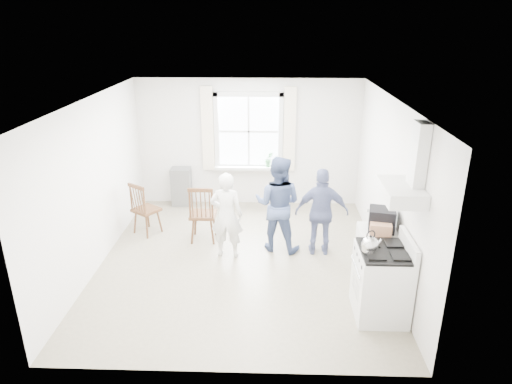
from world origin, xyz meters
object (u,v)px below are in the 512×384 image
stereo_stack (382,219)px  windsor_chair_b (141,204)px  gas_stove (382,282)px  person_left (227,215)px  person_mid (278,204)px  person_right (322,212)px  low_cabinet (375,258)px  windsor_chair_a (202,209)px

stereo_stack → windsor_chair_b: (-3.86, 1.54, -0.46)m
stereo_stack → gas_stove: bearing=-98.4°
gas_stove → person_left: bearing=144.9°
person_mid → person_right: person_mid is taller
stereo_stack → person_left: bearing=160.1°
gas_stove → low_cabinet: bearing=84.3°
gas_stove → person_mid: person_mid is taller
person_left → person_right: size_ratio=0.98×
person_mid → person_right: (0.71, -0.14, -0.08)m
windsor_chair_a → gas_stove: bearing=-37.0°
windsor_chair_b → person_left: bearing=-24.5°
low_cabinet → person_left: bearing=159.8°
stereo_stack → person_right: bearing=127.1°
windsor_chair_b → person_mid: person_mid is taller
person_right → person_left: bearing=6.7°
low_cabinet → stereo_stack: bearing=1.8°
windsor_chair_b → person_right: person_right is taller
person_mid → stereo_stack: bearing=158.0°
gas_stove → windsor_chair_b: (-3.76, 2.25, 0.12)m
person_left → person_mid: person_mid is taller
low_cabinet → person_mid: 1.82m
person_right → windsor_chair_a: bearing=-7.5°
stereo_stack → windsor_chair_b: bearing=158.2°
low_cabinet → windsor_chair_b: bearing=158.0°
low_cabinet → person_mid: person_mid is taller
gas_stove → person_left: 2.65m
windsor_chair_a → person_right: bearing=-9.0°
person_left → windsor_chair_a: bearing=-39.0°
low_cabinet → person_mid: (-1.40, 1.10, 0.37)m
low_cabinet → person_mid: bearing=142.0°
person_left → low_cabinet: bearing=165.1°
low_cabinet → person_left: size_ratio=0.62×
low_cabinet → windsor_chair_b: windsor_chair_b is taller
windsor_chair_b → stereo_stack: bearing=-21.8°
windsor_chair_b → low_cabinet: bearing=-22.0°
gas_stove → windsor_chair_b: 4.38m
low_cabinet → person_right: 1.22m
windsor_chair_b → person_mid: bearing=-10.5°
windsor_chair_a → windsor_chair_b: windsor_chair_a is taller
low_cabinet → person_left: 2.39m
low_cabinet → windsor_chair_a: size_ratio=0.86×
person_right → low_cabinet: bearing=127.3°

